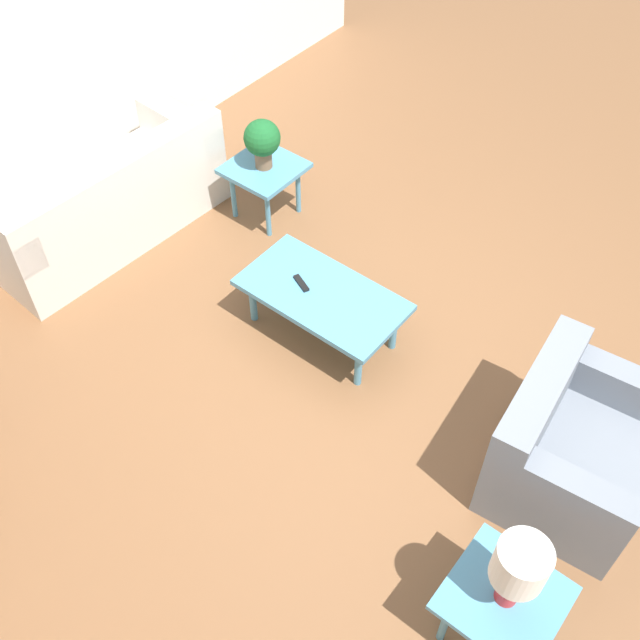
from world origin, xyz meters
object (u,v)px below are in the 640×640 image
coffee_table (322,297)px  side_table_plant (265,173)px  side_table_lamp (503,602)px  armchair (569,448)px  table_lamp (519,568)px  sofa (107,203)px  potted_plant (262,140)px

coffee_table → side_table_plant: size_ratio=2.06×
side_table_plant → side_table_lamp: bearing=150.0°
armchair → side_table_plant: armchair is taller
side_table_lamp → armchair: bearing=-82.0°
side_table_plant → table_lamp: table_lamp is taller
coffee_table → side_table_plant: (1.14, -0.72, 0.05)m
sofa → coffee_table: size_ratio=1.71×
armchair → side_table_plant: 3.04m
armchair → side_table_lamp: size_ratio=1.95×
side_table_plant → table_lamp: 3.60m
side_table_plant → side_table_lamp: 3.57m
sofa → side_table_lamp: (-3.88, 0.84, 0.09)m
table_lamp → armchair: bearing=-82.0°
sofa → table_lamp: bearing=80.8°
armchair → table_lamp: (-0.15, 1.05, 0.49)m
side_table_plant → coffee_table: bearing=147.8°
potted_plant → table_lamp: size_ratio=0.81×
side_table_plant → side_table_lamp: (-3.10, 1.78, 0.00)m
side_table_lamp → potted_plant: (3.10, -1.78, 0.31)m
coffee_table → table_lamp: (-1.95, 1.06, 0.44)m
side_table_lamp → sofa: bearing=-12.3°
armchair → table_lamp: 1.17m
coffee_table → side_table_lamp: bearing=151.4°
coffee_table → side_table_plant: side_table_plant is taller
sofa → table_lamp: 4.00m
sofa → armchair: size_ratio=1.81×
sofa → table_lamp: (-3.88, 0.84, 0.49)m
coffee_table → potted_plant: (1.14, -0.72, 0.35)m
coffee_table → side_table_lamp: side_table_lamp is taller
coffee_table → potted_plant: potted_plant is taller
armchair → side_table_plant: bearing=70.1°
coffee_table → side_table_plant: bearing=-32.2°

